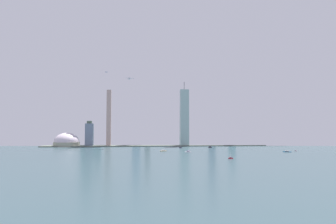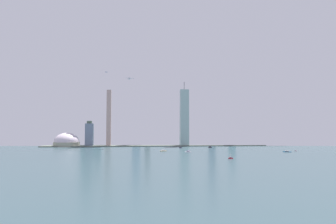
% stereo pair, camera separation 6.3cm
% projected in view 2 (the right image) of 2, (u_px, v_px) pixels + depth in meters
% --- Properties ---
extents(ground_plane, '(6000.00, 6000.00, 0.00)m').
position_uv_depth(ground_plane, '(204.00, 163.00, 487.65)').
color(ground_plane, '#2F464D').
extents(waterfront_pier, '(762.70, 65.58, 2.80)m').
position_uv_depth(waterfront_pier, '(167.00, 146.00, 996.98)').
color(waterfront_pier, '#5B6458').
rests_on(waterfront_pier, ground).
extents(observation_tower, '(44.08, 44.08, 330.82)m').
position_uv_depth(observation_tower, '(107.00, 92.00, 1018.10)').
color(observation_tower, beige).
rests_on(observation_tower, ground).
extents(stadium_dome, '(78.04, 78.04, 56.17)m').
position_uv_depth(stadium_dome, '(67.00, 143.00, 964.05)').
color(stadium_dome, '#A2A08A').
rests_on(stadium_dome, ground).
extents(skyscraper_0, '(25.51, 20.25, 166.62)m').
position_uv_depth(skyscraper_0, '(136.00, 121.00, 1033.42)').
color(skyscraper_0, '#7897C2').
rests_on(skyscraper_0, ground).
extents(skyscraper_1, '(16.48, 27.87, 122.06)m').
position_uv_depth(skyscraper_1, '(147.00, 127.00, 1052.85)').
color(skyscraper_1, slate).
rests_on(skyscraper_1, ground).
extents(skyscraper_2, '(26.82, 23.16, 201.53)m').
position_uv_depth(skyscraper_2, '(184.00, 118.00, 992.35)').
color(skyscraper_2, '#9DBCBA').
rests_on(skyscraper_2, ground).
extents(skyscraper_3, '(23.60, 23.08, 78.03)m').
position_uv_depth(skyscraper_3, '(89.00, 134.00, 972.05)').
color(skyscraper_3, gray).
rests_on(skyscraper_3, ground).
extents(skyscraper_4, '(13.25, 18.09, 142.95)m').
position_uv_depth(skyscraper_4, '(184.00, 125.00, 1064.80)').
color(skyscraper_4, '#8AADC0').
rests_on(skyscraper_4, ground).
extents(skyscraper_5, '(13.68, 16.67, 173.44)m').
position_uv_depth(skyscraper_5, '(109.00, 118.00, 974.45)').
color(skyscraper_5, '#C6A199').
rests_on(skyscraper_5, ground).
extents(skyscraper_6, '(26.99, 27.74, 92.14)m').
position_uv_depth(skyscraper_6, '(98.00, 132.00, 1074.09)').
color(skyscraper_6, slate).
rests_on(skyscraper_6, ground).
extents(skyscraper_7, '(27.06, 18.26, 188.57)m').
position_uv_depth(skyscraper_7, '(88.00, 120.00, 1023.28)').
color(skyscraper_7, '#41777A').
rests_on(skyscraper_7, ground).
extents(skyscraper_8, '(23.18, 16.14, 101.79)m').
position_uv_depth(skyscraper_8, '(98.00, 130.00, 1037.45)').
color(skyscraper_8, '#638F9B').
rests_on(skyscraper_8, ground).
extents(skyscraper_9, '(26.03, 15.34, 166.74)m').
position_uv_depth(skyscraper_9, '(85.00, 123.00, 1071.52)').
color(skyscraper_9, '#A0B7C4').
rests_on(skyscraper_9, ground).
extents(skyscraper_10, '(20.56, 20.28, 183.94)m').
position_uv_depth(skyscraper_10, '(212.00, 119.00, 1104.80)').
color(skyscraper_10, slate).
rests_on(skyscraper_10, ground).
extents(skyscraper_11, '(16.63, 26.69, 99.94)m').
position_uv_depth(skyscraper_11, '(232.00, 132.00, 1023.47)').
color(skyscraper_11, '#578A9C').
rests_on(skyscraper_11, ground).
extents(boat_0, '(17.20, 17.00, 3.28)m').
position_uv_depth(boat_0, '(287.00, 152.00, 722.30)').
color(boat_0, '#17527B').
rests_on(boat_0, ground).
extents(boat_1, '(10.97, 8.56, 3.97)m').
position_uv_depth(boat_1, '(210.00, 147.00, 896.43)').
color(boat_1, '#231F29').
rests_on(boat_1, ground).
extents(boat_2, '(5.71, 14.25, 8.29)m').
position_uv_depth(boat_2, '(181.00, 148.00, 882.71)').
color(boat_2, '#231332').
rests_on(boat_2, ground).
extents(boat_3, '(8.16, 4.17, 9.09)m').
position_uv_depth(boat_3, '(231.00, 158.00, 554.68)').
color(boat_3, '#B51E2F').
rests_on(boat_3, ground).
extents(boat_4, '(14.33, 18.21, 10.32)m').
position_uv_depth(boat_4, '(188.00, 151.00, 719.55)').
color(boat_4, white).
rests_on(boat_4, ground).
extents(boat_5, '(3.12, 8.28, 3.37)m').
position_uv_depth(boat_5, '(296.00, 151.00, 747.14)').
color(boat_5, white).
rests_on(boat_5, ground).
extents(boat_6, '(16.73, 13.03, 3.46)m').
position_uv_depth(boat_6, '(163.00, 151.00, 747.35)').
color(boat_6, beige).
rests_on(boat_6, ground).
extents(airplane, '(26.61, 26.86, 7.91)m').
position_uv_depth(airplane, '(130.00, 78.00, 928.34)').
color(airplane, white).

